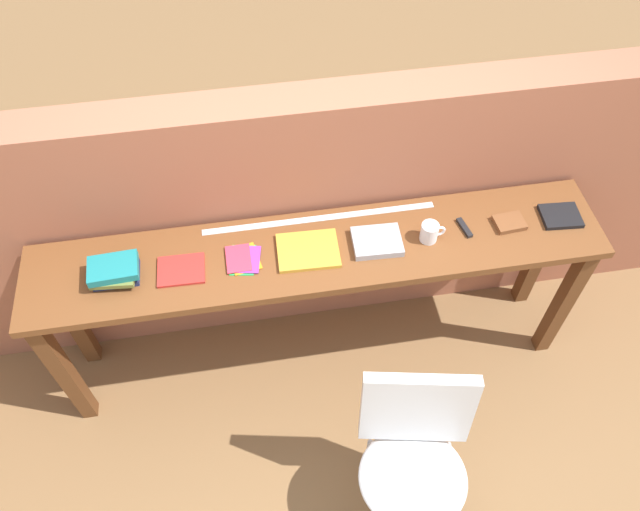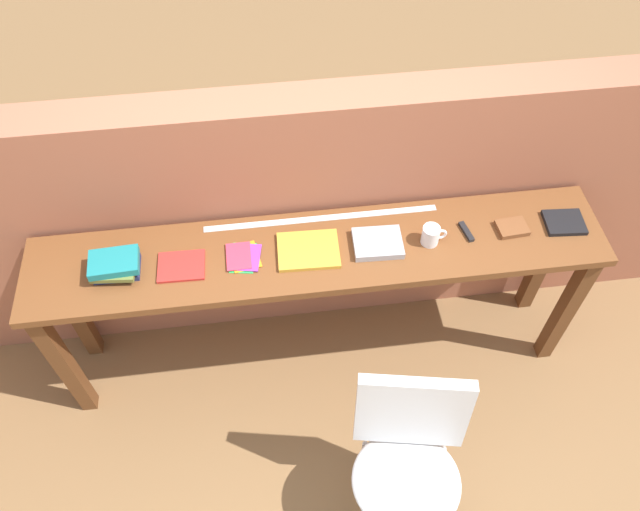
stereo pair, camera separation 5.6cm
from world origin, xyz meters
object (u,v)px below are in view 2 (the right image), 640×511
object	(u,v)px
magazine_cycling	(181,266)
multitool_folded	(466,232)
book_stack_leftmost	(115,266)
book_open_centre	(308,250)
mug	(431,235)
pamphlet_pile_colourful	(243,257)
chair_white_moulded	(408,457)
leather_journal_brown	(512,228)
book_repair_rightmost	(564,222)

from	to	relation	value
magazine_cycling	multitool_folded	world-z (taller)	multitool_folded
book_stack_leftmost	book_open_centre	bearing A→B (deg)	0.45
mug	multitool_folded	distance (m)	0.18
multitool_folded	pamphlet_pile_colourful	bearing A→B (deg)	-179.08
chair_white_moulded	magazine_cycling	distance (m)	1.21
magazine_cycling	pamphlet_pile_colourful	bearing A→B (deg)	5.02
book_stack_leftmost	book_open_centre	size ratio (longest dim) A/B	0.79
book_open_centre	leather_journal_brown	bearing A→B (deg)	2.81
multitool_folded	leather_journal_brown	world-z (taller)	leather_journal_brown
multitool_folded	chair_white_moulded	bearing A→B (deg)	-115.64
pamphlet_pile_colourful	book_open_centre	world-z (taller)	book_open_centre
book_open_centre	multitool_folded	xyz separation A→B (m)	(0.70, 0.02, -0.00)
leather_journal_brown	book_repair_rightmost	distance (m)	0.24
book_open_centre	leather_journal_brown	xyz separation A→B (m)	(0.90, 0.01, 0.00)
mug	book_repair_rightmost	size ratio (longest dim) A/B	0.65
magazine_cycling	leather_journal_brown	bearing A→B (deg)	2.40
pamphlet_pile_colourful	book_repair_rightmost	distance (m)	1.41
chair_white_moulded	multitool_folded	xyz separation A→B (m)	(0.39, 0.82, 0.36)
magazine_cycling	mug	world-z (taller)	mug
magazine_cycling	book_repair_rightmost	world-z (taller)	book_repair_rightmost
book_stack_leftmost	book_repair_rightmost	bearing A→B (deg)	0.55
pamphlet_pile_colourful	leather_journal_brown	xyz separation A→B (m)	(1.18, 0.01, 0.01)
book_open_centre	mug	size ratio (longest dim) A/B	2.37
mug	multitool_folded	bearing A→B (deg)	9.90
pamphlet_pile_colourful	book_repair_rightmost	xyz separation A→B (m)	(1.41, 0.01, 0.00)
magazine_cycling	multitool_folded	distance (m)	1.23
book_open_centre	multitool_folded	world-z (taller)	book_open_centre
book_stack_leftmost	book_repair_rightmost	distance (m)	1.94
book_stack_leftmost	mug	size ratio (longest dim) A/B	1.87
chair_white_moulded	multitool_folded	size ratio (longest dim) A/B	8.10
chair_white_moulded	book_stack_leftmost	bearing A→B (deg)	144.03
pamphlet_pile_colourful	mug	size ratio (longest dim) A/B	1.59
chair_white_moulded	pamphlet_pile_colourful	bearing A→B (deg)	125.61
book_repair_rightmost	leather_journal_brown	bearing A→B (deg)	-175.14
mug	book_repair_rightmost	distance (m)	0.61
book_stack_leftmost	multitool_folded	xyz separation A→B (m)	(1.50, 0.02, -0.04)
pamphlet_pile_colourful	leather_journal_brown	size ratio (longest dim) A/B	1.35
chair_white_moulded	mug	size ratio (longest dim) A/B	8.10
magazine_cycling	book_repair_rightmost	bearing A→B (deg)	2.33
chair_white_moulded	book_open_centre	bearing A→B (deg)	110.48
book_stack_leftmost	pamphlet_pile_colourful	bearing A→B (deg)	0.84
chair_white_moulded	book_stack_leftmost	distance (m)	1.42
leather_journal_brown	multitool_folded	bearing A→B (deg)	173.98
pamphlet_pile_colourful	multitool_folded	bearing A→B (deg)	0.92
book_open_centre	book_stack_leftmost	bearing A→B (deg)	-177.37
book_repair_rightmost	mug	bearing A→B (deg)	-173.36
multitool_folded	magazine_cycling	bearing A→B (deg)	-178.51
book_open_centre	book_repair_rightmost	bearing A→B (deg)	2.79
mug	pamphlet_pile_colourful	bearing A→B (deg)	179.01
mug	book_stack_leftmost	bearing A→B (deg)	179.73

